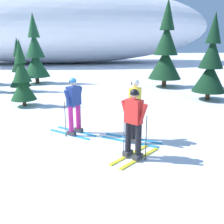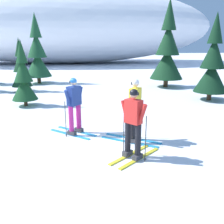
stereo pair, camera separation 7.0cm
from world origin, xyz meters
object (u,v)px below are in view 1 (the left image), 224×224
at_px(pine_tree_far_right, 211,65).
at_px(skier_yellow_jacket, 134,110).
at_px(pine_tree_center_left, 19,69).
at_px(skier_red_jacket, 134,123).
at_px(skier_navy_jacket, 74,105).
at_px(pine_tree_center, 35,55).
at_px(pine_tree_center_right, 22,79).
at_px(pine_tree_right, 166,51).

bearing_deg(pine_tree_far_right, skier_yellow_jacket, -134.48).
relative_size(skier_yellow_jacket, pine_tree_center_left, 0.60).
bearing_deg(skier_yellow_jacket, skier_red_jacket, -103.07).
distance_m(skier_navy_jacket, pine_tree_center, 11.14).
bearing_deg(pine_tree_center_left, skier_navy_jacket, -66.71).
xyz_separation_m(pine_tree_center_left, pine_tree_far_right, (9.94, -3.52, 0.47)).
bearing_deg(pine_tree_center_right, pine_tree_center, 93.88).
bearing_deg(pine_tree_center_left, pine_tree_center_right, -75.74).
bearing_deg(pine_tree_right, skier_yellow_jacket, -113.66).
bearing_deg(pine_tree_center_right, skier_yellow_jacket, -49.60).
xyz_separation_m(skier_red_jacket, pine_tree_right, (4.20, 10.11, 1.34)).
bearing_deg(skier_red_jacket, pine_tree_center, 108.80).
distance_m(skier_yellow_jacket, pine_tree_center_right, 6.35).
bearing_deg(skier_navy_jacket, pine_tree_far_right, 32.01).
bearing_deg(pine_tree_right, skier_red_jacket, -112.57).
xyz_separation_m(skier_yellow_jacket, pine_tree_center_right, (-4.11, 4.83, 0.28)).
height_order(pine_tree_right, pine_tree_far_right, pine_tree_right).
xyz_separation_m(pine_tree_center_right, pine_tree_right, (8.05, 4.17, 1.03)).
relative_size(pine_tree_center, pine_tree_center_right, 1.61).
height_order(pine_tree_center_left, pine_tree_center, pine_tree_center).
relative_size(pine_tree_center_left, pine_tree_center_right, 1.04).
height_order(pine_tree_center, pine_tree_center_right, pine_tree_center).
height_order(pine_tree_center_left, pine_tree_center_right, pine_tree_center_left).
xyz_separation_m(skier_yellow_jacket, pine_tree_far_right, (4.90, 4.99, 0.81)).
xyz_separation_m(skier_red_jacket, skier_navy_jacket, (-1.49, 1.94, 0.02)).
bearing_deg(pine_tree_far_right, pine_tree_center, 145.22).
bearing_deg(pine_tree_center, pine_tree_center_right, -86.12).
distance_m(skier_yellow_jacket, pine_tree_far_right, 7.03).
bearing_deg(pine_tree_center, pine_tree_right, -16.71).
bearing_deg(skier_red_jacket, skier_navy_jacket, 127.48).
xyz_separation_m(skier_yellow_jacket, skier_navy_jacket, (-1.74, 0.84, -0.01)).
relative_size(skier_yellow_jacket, pine_tree_far_right, 0.44).
height_order(pine_tree_center_right, pine_tree_far_right, pine_tree_far_right).
bearing_deg(skier_red_jacket, skier_yellow_jacket, 76.93).
xyz_separation_m(skier_red_jacket, pine_tree_center_right, (-3.85, 5.93, 0.31)).
xyz_separation_m(skier_navy_jacket, pine_tree_far_right, (6.64, 4.15, 0.82)).
bearing_deg(skier_red_jacket, pine_tree_center_right, 123.01).
bearing_deg(skier_yellow_jacket, pine_tree_right, 66.34).
bearing_deg(skier_navy_jacket, skier_yellow_jacket, -25.60).
height_order(pine_tree_center, pine_tree_far_right, pine_tree_center).
xyz_separation_m(pine_tree_center, pine_tree_right, (8.51, -2.56, 0.27)).
relative_size(skier_yellow_jacket, pine_tree_center, 0.39).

